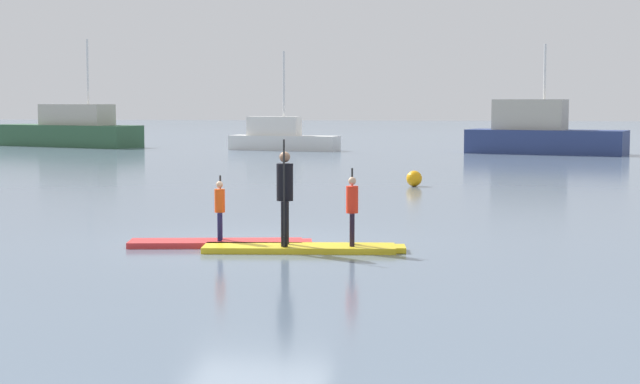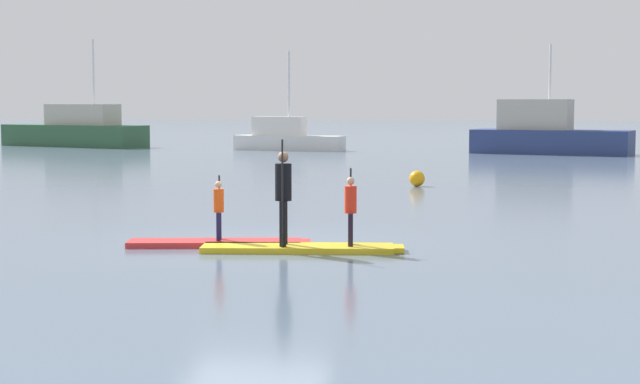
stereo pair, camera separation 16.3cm
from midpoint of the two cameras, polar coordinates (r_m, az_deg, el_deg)
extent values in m
plane|color=slate|center=(17.93, -3.37, -2.93)|extent=(240.00, 240.00, 0.00)
cube|color=red|center=(17.77, -5.65, -2.86)|extent=(3.06, 1.23, 0.10)
cube|color=red|center=(17.71, -0.66, -2.86)|extent=(0.32, 0.51, 0.09)
cylinder|color=#19194C|center=(17.83, -5.39, -1.88)|extent=(0.07, 0.07, 0.49)
cylinder|color=#19194C|center=(17.62, -5.44, -1.96)|extent=(0.07, 0.07, 0.49)
cylinder|color=#E54C14|center=(17.68, -5.43, -0.48)|extent=(0.21, 0.21, 0.40)
sphere|color=tan|center=(17.65, -5.44, 0.42)|extent=(0.12, 0.12, 0.12)
cylinder|color=black|center=(17.85, -5.39, -0.85)|extent=(0.03, 0.03, 1.12)
cube|color=black|center=(17.90, -5.37, -2.35)|extent=(0.06, 0.14, 0.18)
cube|color=gold|center=(17.06, -0.97, -3.16)|extent=(3.28, 1.18, 0.10)
cube|color=gold|center=(17.06, 4.58, -3.18)|extent=(0.31, 0.56, 0.09)
cylinder|color=black|center=(17.18, -1.75, -1.68)|extent=(0.11, 0.11, 0.75)
cylinder|color=black|center=(16.86, -1.82, -1.81)|extent=(0.11, 0.11, 0.75)
cylinder|color=black|center=(16.96, -1.79, 0.56)|extent=(0.31, 0.31, 0.62)
sphere|color=#8C664C|center=(16.93, -1.79, 1.97)|extent=(0.18, 0.18, 0.18)
cylinder|color=black|center=(16.76, -1.84, -0.08)|extent=(0.03, 0.03, 1.78)
cube|color=black|center=(16.85, -1.83, -2.79)|extent=(0.05, 0.14, 0.18)
cylinder|color=black|center=(17.11, 1.99, -2.05)|extent=(0.08, 0.08, 0.55)
cylinder|color=black|center=(16.88, 1.99, -2.15)|extent=(0.08, 0.08, 0.55)
cylinder|color=red|center=(16.94, 2.00, -0.43)|extent=(0.23, 0.23, 0.45)
sphere|color=tan|center=(16.91, 2.00, 0.62)|extent=(0.13, 0.13, 0.13)
cylinder|color=black|center=(17.12, 2.00, -0.80)|extent=(0.03, 0.03, 1.28)
cube|color=black|center=(17.19, 1.99, -2.63)|extent=(0.05, 0.14, 0.18)
cube|color=silver|center=(52.84, -1.65, 2.76)|extent=(5.92, 2.39, 0.76)
cube|color=white|center=(53.02, -2.21, 3.71)|extent=(2.87, 1.41, 0.98)
cylinder|color=silver|center=(52.81, -1.66, 6.06)|extent=(0.12, 0.12, 3.36)
cube|color=#2D5638|center=(59.01, -13.52, 3.08)|extent=(9.26, 5.25, 1.21)
cube|color=#B2AD9E|center=(58.52, -13.07, 4.24)|extent=(4.60, 2.94, 1.16)
cylinder|color=silver|center=(57.96, -12.48, 6.58)|extent=(0.12, 0.12, 3.57)
cube|color=navy|center=(50.33, 12.90, 2.75)|extent=(7.84, 4.29, 1.16)
cube|color=#B2AD9E|center=(50.48, 12.05, 4.26)|extent=(3.70, 2.50, 1.46)
cylinder|color=silver|center=(50.35, 12.84, 6.58)|extent=(0.12, 0.12, 2.64)
sphere|color=orange|center=(30.26, 5.60, 0.75)|extent=(0.47, 0.47, 0.47)
camera|label=1|loc=(0.08, -89.77, 0.02)|focal=57.21mm
camera|label=2|loc=(0.08, 90.23, -0.02)|focal=57.21mm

